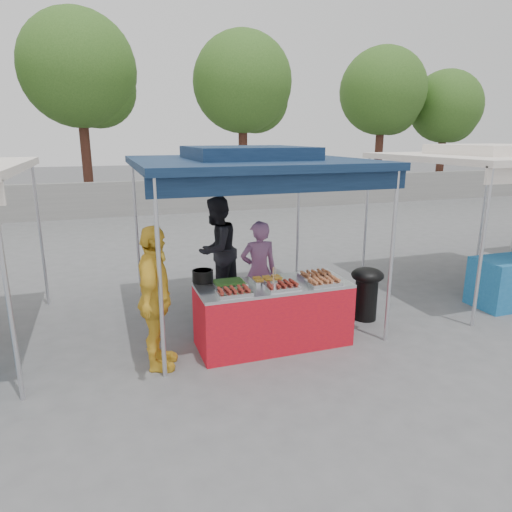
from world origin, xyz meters
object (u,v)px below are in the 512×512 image
object	(u,v)px
vendor_table	(273,314)
cooking_pot	(203,276)
wok_burner	(367,289)
vendor_woman	(259,271)
customer_person	(155,299)
helper_man	(217,250)

from	to	relation	value
vendor_table	cooking_pot	bearing A→B (deg)	156.06
wok_burner	vendor_woman	distance (m)	1.65
vendor_table	cooking_pot	size ratio (longest dim) A/B	7.27
vendor_table	vendor_woman	world-z (taller)	vendor_woman
cooking_pot	wok_burner	bearing A→B (deg)	-0.66
vendor_table	customer_person	world-z (taller)	customer_person
cooking_pot	wok_burner	size ratio (longest dim) A/B	0.34
cooking_pot	customer_person	xyz separation A→B (m)	(-0.68, -0.52, -0.06)
cooking_pot	wok_burner	world-z (taller)	cooking_pot
cooking_pot	customer_person	bearing A→B (deg)	-142.68
cooking_pot	customer_person	size ratio (longest dim) A/B	0.16
cooking_pot	customer_person	world-z (taller)	customer_person
customer_person	cooking_pot	bearing A→B (deg)	-36.41
helper_man	wok_burner	bearing A→B (deg)	98.74
vendor_table	wok_burner	xyz separation A→B (m)	(1.64, 0.35, 0.06)
vendor_woman	helper_man	world-z (taller)	helper_man
vendor_table	cooking_pot	distance (m)	1.06
vendor_woman	helper_man	xyz separation A→B (m)	(-0.38, 1.02, 0.12)
wok_burner	customer_person	bearing A→B (deg)	-146.40
vendor_table	vendor_woman	size ratio (longest dim) A/B	1.31
wok_burner	vendor_woman	xyz separation A→B (m)	(-1.54, 0.52, 0.28)
vendor_table	customer_person	distance (m)	1.61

